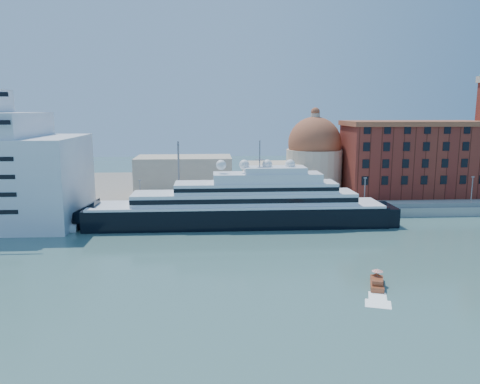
{
  "coord_description": "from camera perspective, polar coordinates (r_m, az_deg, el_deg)",
  "views": [
    {
      "loc": [
        -11.69,
        -90.91,
        28.86
      ],
      "look_at": [
        -4.64,
        18.0,
        9.46
      ],
      "focal_mm": 35.0,
      "sensor_mm": 36.0,
      "label": 1
    }
  ],
  "objects": [
    {
      "name": "quay_fence",
      "position": [
        123.69,
        1.8,
        -1.95
      ],
      "size": [
        180.0,
        0.1,
        1.2
      ],
      "primitive_type": "cube",
      "color": "slate",
      "rests_on": "quay"
    },
    {
      "name": "superyacht",
      "position": [
        116.6,
        -1.53,
        -2.08
      ],
      "size": [
        83.51,
        11.58,
        24.96
      ],
      "color": "black",
      "rests_on": "ground"
    },
    {
      "name": "land",
      "position": [
        168.64,
        0.32,
        0.57
      ],
      "size": [
        260.0,
        72.0,
        2.0
      ],
      "primitive_type": "cube",
      "color": "slate",
      "rests_on": "ground"
    },
    {
      "name": "service_barge",
      "position": [
        121.01,
        -22.26,
        -4.05
      ],
      "size": [
        14.16,
        6.05,
        3.09
      ],
      "rotation": [
        0.0,
        0.0,
        0.11
      ],
      "color": "white",
      "rests_on": "ground"
    },
    {
      "name": "church",
      "position": [
        150.79,
        3.22,
        3.22
      ],
      "size": [
        66.0,
        18.0,
        25.5
      ],
      "color": "beige",
      "rests_on": "land"
    },
    {
      "name": "ground",
      "position": [
        96.1,
        3.49,
        -7.42
      ],
      "size": [
        400.0,
        400.0,
        0.0
      ],
      "primitive_type": "plane",
      "color": "#345957",
      "rests_on": "ground"
    },
    {
      "name": "quay",
      "position": [
        128.46,
        1.61,
        -2.34
      ],
      "size": [
        180.0,
        10.0,
        2.5
      ],
      "primitive_type": "cube",
      "color": "gray",
      "rests_on": "ground"
    },
    {
      "name": "warehouse",
      "position": [
        157.18,
        20.27,
        3.95
      ],
      "size": [
        43.0,
        19.0,
        23.25
      ],
      "color": "maroon",
      "rests_on": "land"
    },
    {
      "name": "water_taxi",
      "position": [
        81.5,
        16.37,
        -10.55
      ],
      "size": [
        3.99,
        6.66,
        3.0
      ],
      "rotation": [
        0.0,
        0.0,
        -0.32
      ],
      "color": "maroon",
      "rests_on": "ground"
    },
    {
      "name": "lamp_posts",
      "position": [
        124.64,
        -4.11,
        1.27
      ],
      "size": [
        120.8,
        2.4,
        18.0
      ],
      "color": "slate",
      "rests_on": "quay"
    }
  ]
}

